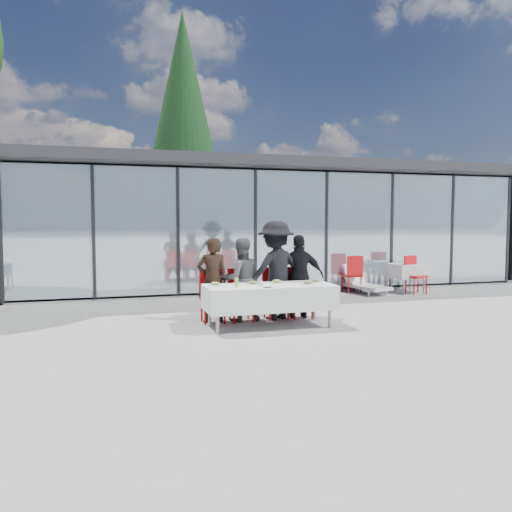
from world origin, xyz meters
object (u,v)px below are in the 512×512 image
at_px(plate_a, 215,284).
at_px(lounger, 363,283).
at_px(conifer_tree, 183,122).
at_px(diner_chair_a, 212,293).
at_px(diner_d, 300,276).
at_px(plate_b, 253,283).
at_px(plate_c, 277,282).
at_px(spare_table_right, 407,271).
at_px(spare_chair_b, 353,272).
at_px(diner_b, 241,280).
at_px(diner_a, 213,280).
at_px(diner_chair_c, 275,290).
at_px(diner_chair_b, 240,292).
at_px(diner_c, 276,270).
at_px(spare_chair_a, 414,273).
at_px(dining_table, 269,297).
at_px(juice_bottle, 236,282).
at_px(plate_d, 316,281).
at_px(folded_eyeglasses, 267,287).
at_px(plate_extra, 308,283).
at_px(diner_chair_d, 298,289).

bearing_deg(plate_a, lounger, 34.91).
bearing_deg(conifer_tree, diner_chair_a, -95.63).
xyz_separation_m(diner_d, conifer_tree, (-0.52, 12.11, 5.18)).
xyz_separation_m(plate_b, plate_c, (0.46, 0.09, 0.00)).
bearing_deg(spare_table_right, spare_chair_b, 171.84).
bearing_deg(diner_chair_a, diner_b, -6.25).
height_order(diner_a, plate_b, diner_a).
xyz_separation_m(diner_chair_c, plate_a, (-1.28, -0.58, 0.24)).
bearing_deg(diner_b, diner_chair_b, -90.69).
height_order(diner_c, spare_chair_a, diner_c).
height_order(dining_table, juice_bottle, juice_bottle).
bearing_deg(diner_d, diner_chair_b, 7.13).
bearing_deg(diner_b, diner_chair_a, -6.94).
xyz_separation_m(spare_table_right, conifer_tree, (-4.54, 9.60, 5.43)).
bearing_deg(diner_chair_c, lounger, 38.40).
bearing_deg(spare_chair_a, plate_a, -154.75).
relative_size(diner_d, spare_table_right, 1.87).
relative_size(plate_d, lounger, 0.19).
xyz_separation_m(diner_b, spare_chair_a, (5.17, 2.20, -0.24)).
xyz_separation_m(diner_chair_a, folded_eyeglasses, (0.73, -1.09, 0.22)).
xyz_separation_m(plate_a, conifer_tree, (1.24, 12.63, 5.21)).
relative_size(plate_c, plate_extra, 1.00).
xyz_separation_m(diner_chair_b, diner_chair_c, (0.69, 0.00, 0.00)).
bearing_deg(spare_table_right, folded_eyeglasses, -144.64).
height_order(diner_d, spare_chair_b, diner_d).
bearing_deg(folded_eyeglasses, diner_chair_c, 65.78).
bearing_deg(spare_chair_b, dining_table, -134.71).
distance_m(plate_c, lounger, 4.69).
relative_size(diner_c, lounger, 1.32).
distance_m(diner_chair_a, spare_chair_a, 6.09).
distance_m(diner_chair_d, plate_a, 1.88).
bearing_deg(plate_b, spare_chair_a, 28.55).
bearing_deg(lounger, plate_b, -140.27).
height_order(diner_chair_c, spare_chair_a, same).
relative_size(plate_a, conifer_tree, 0.03).
height_order(dining_table, spare_chair_a, spare_chair_a).
bearing_deg(plate_c, lounger, 42.54).
distance_m(dining_table, spare_table_right, 5.81).
distance_m(plate_c, plate_extra, 0.58).
bearing_deg(spare_chair_a, folded_eyeglasses, -147.01).
height_order(spare_chair_a, conifer_tree, conifer_tree).
distance_m(folded_eyeglasses, spare_chair_b, 5.15).
height_order(dining_table, lounger, dining_table).
relative_size(dining_table, diner_chair_b, 2.32).
bearing_deg(conifer_tree, diner_b, -93.08).
distance_m(dining_table, folded_eyeglasses, 0.43).
height_order(diner_c, plate_c, diner_c).
bearing_deg(diner_chair_d, plate_d, -81.86).
bearing_deg(conifer_tree, diner_chair_b, -93.09).
bearing_deg(plate_d, diner_chair_a, 160.26).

